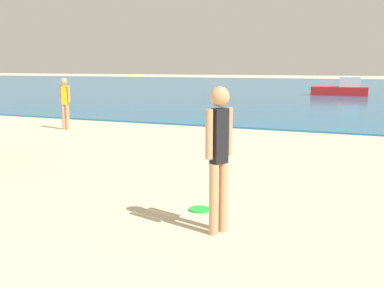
{
  "coord_description": "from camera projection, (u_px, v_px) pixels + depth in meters",
  "views": [
    {
      "loc": [
        3.07,
        0.12,
        1.96
      ],
      "look_at": [
        0.43,
        6.5,
        0.75
      ],
      "focal_mm": 41.44,
      "sensor_mm": 36.0,
      "label": 1
    }
  ],
  "objects": [
    {
      "name": "person_standing",
      "position": [
        219.0,
        152.0,
        5.13
      ],
      "size": [
        0.23,
        0.37,
        1.74
      ],
      "rotation": [
        0.0,
        0.0,
        4.25
      ],
      "color": "tan",
      "rests_on": "ground"
    },
    {
      "name": "person_distant",
      "position": [
        65.0,
        100.0,
        13.82
      ],
      "size": [
        0.37,
        0.21,
        1.62
      ],
      "rotation": [
        0.0,
        0.0,
        0.08
      ],
      "color": "tan",
      "rests_on": "ground"
    },
    {
      "name": "water",
      "position": [
        341.0,
        88.0,
        41.1
      ],
      "size": [
        160.0,
        60.0,
        0.06
      ],
      "primitive_type": "cube",
      "color": "#1E6B9E",
      "rests_on": "ground"
    },
    {
      "name": "boat_near",
      "position": [
        341.0,
        89.0,
        29.32
      ],
      "size": [
        3.63,
        1.31,
        1.22
      ],
      "rotation": [
        0.0,
        0.0,
        3.19
      ],
      "color": "red",
      "rests_on": "water"
    },
    {
      "name": "frisbee",
      "position": [
        200.0,
        209.0,
        6.13
      ],
      "size": [
        0.29,
        0.29,
        0.03
      ],
      "primitive_type": "cylinder",
      "color": "green",
      "rests_on": "ground"
    }
  ]
}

